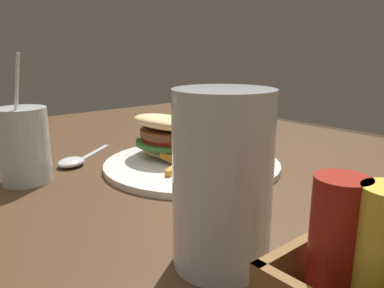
{
  "coord_description": "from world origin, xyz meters",
  "views": [
    {
      "loc": [
        -0.43,
        0.29,
        0.93
      ],
      "look_at": [
        0.03,
        -0.09,
        0.78
      ],
      "focal_mm": 35.0,
      "sensor_mm": 36.0,
      "label": 1
    }
  ],
  "objects": [
    {
      "name": "beer_glass",
      "position": [
        -0.21,
        0.07,
        0.82
      ],
      "size": [
        0.09,
        0.09,
        0.16
      ],
      "color": "silver",
      "rests_on": "dining_table"
    },
    {
      "name": "dining_table",
      "position": [
        0.0,
        0.0,
        0.61
      ],
      "size": [
        1.35,
        1.11,
        0.74
      ],
      "color": "#4C331E",
      "rests_on": "ground_plane"
    },
    {
      "name": "spoon",
      "position": [
        0.17,
        0.05,
        0.75
      ],
      "size": [
        0.12,
        0.15,
        0.01
      ],
      "rotation": [
        0.0,
        0.0,
        2.21
      ],
      "color": "silver",
      "rests_on": "dining_table"
    },
    {
      "name": "juice_glass",
      "position": [
        0.13,
        0.14,
        0.79
      ],
      "size": [
        0.07,
        0.07,
        0.19
      ],
      "color": "silver",
      "rests_on": "dining_table"
    },
    {
      "name": "meal_plate_near",
      "position": [
        0.05,
        -0.09,
        0.77
      ],
      "size": [
        0.29,
        0.29,
        0.09
      ],
      "color": "white",
      "rests_on": "dining_table"
    }
  ]
}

